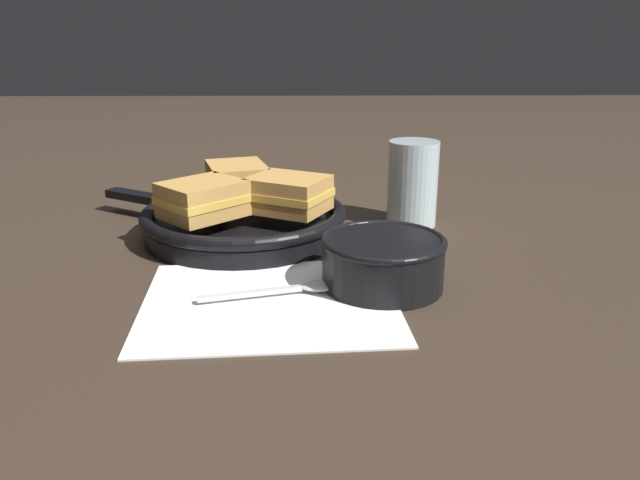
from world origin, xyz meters
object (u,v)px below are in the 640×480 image
object	(u,v)px
sandwich_near_right	(203,199)
drinking_glass	(413,183)
sandwich_far_left	(288,194)
skillet	(243,221)
spoon	(304,287)
sandwich_near_left	(237,180)
soup_bowl	(383,259)

from	to	relation	value
sandwich_near_right	drinking_glass	distance (m)	0.30
sandwich_far_left	drinking_glass	world-z (taller)	drinking_glass
sandwich_near_right	drinking_glass	size ratio (longest dim) A/B	1.05
skillet	sandwich_far_left	distance (m)	0.08
spoon	sandwich_near_right	bearing A→B (deg)	115.36
sandwich_far_left	drinking_glass	bearing A→B (deg)	22.05
skillet	sandwich_near_left	xyz separation A→B (m)	(-0.01, 0.06, 0.04)
skillet	sandwich_near_left	bearing A→B (deg)	101.70
sandwich_near_right	drinking_glass	xyz separation A→B (m)	(0.29, 0.10, -0.00)
skillet	drinking_glass	distance (m)	0.25
skillet	drinking_glass	xyz separation A→B (m)	(0.24, 0.05, 0.04)
sandwich_near_left	spoon	bearing A→B (deg)	-69.37
sandwich_near_left	sandwich_far_left	xyz separation A→B (m)	(0.08, -0.08, 0.00)
spoon	sandwich_far_left	size ratio (longest dim) A/B	1.29
sandwich_near_left	skillet	bearing A→B (deg)	-78.30
sandwich_near_left	sandwich_far_left	size ratio (longest dim) A/B	0.94
spoon	sandwich_near_left	world-z (taller)	sandwich_near_left
spoon	sandwich_near_right	distance (m)	0.21
sandwich_far_left	skillet	bearing A→B (deg)	162.67
spoon	sandwich_far_left	xyz separation A→B (m)	(-0.02, 0.18, 0.06)
spoon	skillet	distance (m)	0.22
soup_bowl	drinking_glass	xyz separation A→B (m)	(0.07, 0.23, 0.03)
sandwich_near_right	sandwich_near_left	bearing A→B (deg)	73.11
soup_bowl	sandwich_near_left	size ratio (longest dim) A/B	1.16
sandwich_near_right	skillet	bearing A→B (deg)	44.95
sandwich_near_right	spoon	bearing A→B (deg)	-49.77
soup_bowl	sandwich_near_right	size ratio (longest dim) A/B	1.08
soup_bowl	drinking_glass	world-z (taller)	drinking_glass
soup_bowl	drinking_glass	bearing A→B (deg)	73.75
sandwich_near_left	drinking_glass	distance (m)	0.25
sandwich_near_left	soup_bowl	bearing A→B (deg)	-52.57
sandwich_near_right	sandwich_far_left	distance (m)	0.11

